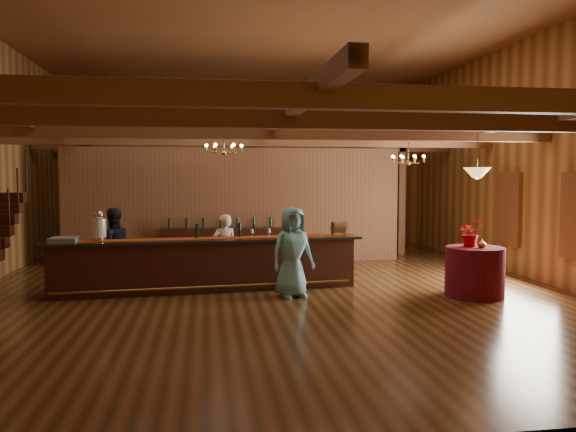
{
  "coord_description": "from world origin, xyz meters",
  "views": [
    {
      "loc": [
        -1.28,
        -11.61,
        2.32
      ],
      "look_at": [
        0.49,
        0.53,
        1.46
      ],
      "focal_mm": 35.0,
      "sensor_mm": 36.0,
      "label": 1
    }
  ],
  "objects": [
    {
      "name": "window_right_back",
      "position": [
        5.95,
        1.0,
        1.55
      ],
      "size": [
        0.12,
        1.05,
        1.75
      ],
      "primitive_type": "cube",
      "color": "white",
      "rests_on": "wall_right"
    },
    {
      "name": "raffle_drum",
      "position": [
        1.52,
        0.03,
        1.24
      ],
      "size": [
        0.34,
        0.24,
        0.3
      ],
      "color": "brown",
      "rests_on": "tasting_bar"
    },
    {
      "name": "wall_back",
      "position": [
        0.0,
        7.0,
        2.75
      ],
      "size": [
        12.0,
        0.1,
        5.5
      ],
      "primitive_type": "cube",
      "color": "#AC7F3E",
      "rests_on": "floor"
    },
    {
      "name": "backroom_boxes",
      "position": [
        -0.29,
        5.5,
        0.53
      ],
      "size": [
        4.1,
        0.6,
        1.1
      ],
      "color": "#34160F",
      "rests_on": "floor"
    },
    {
      "name": "tasting_bar",
      "position": [
        -1.28,
        -0.15,
        0.54
      ],
      "size": [
        6.44,
        1.34,
        1.08
      ],
      "rotation": [
        0.0,
        0.0,
        0.08
      ],
      "color": "#34160F",
      "rests_on": "floor"
    },
    {
      "name": "chandelier_right",
      "position": [
        3.41,
        1.02,
        2.74
      ],
      "size": [
        0.8,
        0.8,
        0.62
      ],
      "color": "#A47D32",
      "rests_on": "beam_grid"
    },
    {
      "name": "bartender",
      "position": [
        -0.9,
        0.56,
        0.76
      ],
      "size": [
        0.61,
        0.47,
        1.51
      ],
      "primitive_type": "imported",
      "rotation": [
        0.0,
        0.0,
        3.35
      ],
      "color": "white",
      "rests_on": "floor"
    },
    {
      "name": "table_flowers",
      "position": [
        3.8,
        -1.4,
        1.23
      ],
      "size": [
        0.53,
        0.47,
        0.54
      ],
      "primitive_type": "imported",
      "rotation": [
        0.0,
        0.0,
        -0.12
      ],
      "color": "red",
      "rests_on": "round_table"
    },
    {
      "name": "chandelier_left",
      "position": [
        -0.89,
        0.68,
        2.94
      ],
      "size": [
        0.8,
        0.8,
        0.41
      ],
      "color": "#A47D32",
      "rests_on": "beam_grid"
    },
    {
      "name": "table_vase",
      "position": [
        3.91,
        -1.63,
        1.1
      ],
      "size": [
        0.16,
        0.16,
        0.27
      ],
      "primitive_type": "imported",
      "rotation": [
        0.0,
        0.0,
        -0.25
      ],
      "color": "#A47D32",
      "rests_on": "round_table"
    },
    {
      "name": "ceiling",
      "position": [
        0.0,
        0.0,
        5.5
      ],
      "size": [
        14.0,
        14.0,
        0.0
      ],
      "primitive_type": "plane",
      "rotation": [
        3.14,
        0.0,
        0.0
      ],
      "color": "brown",
      "rests_on": "wall_back"
    },
    {
      "name": "beverage_dispenser",
      "position": [
        -3.36,
        -0.28,
        1.35
      ],
      "size": [
        0.26,
        0.26,
        0.6
      ],
      "color": "silver",
      "rests_on": "tasting_bar"
    },
    {
      "name": "support_posts",
      "position": [
        0.0,
        -0.5,
        1.6
      ],
      "size": [
        9.2,
        10.2,
        3.2
      ],
      "color": "brown",
      "rests_on": "floor"
    },
    {
      "name": "glass_rack_tray",
      "position": [
        -3.98,
        -0.43,
        1.12
      ],
      "size": [
        0.5,
        0.5,
        0.1
      ],
      "primitive_type": "cube",
      "color": "gray",
      "rests_on": "tasting_bar"
    },
    {
      "name": "bar_bottle_1",
      "position": [
        -0.6,
        0.03,
        1.22
      ],
      "size": [
        0.07,
        0.07,
        0.3
      ],
      "primitive_type": "cylinder",
      "color": "black",
      "rests_on": "tasting_bar"
    },
    {
      "name": "staff_second",
      "position": [
        -3.25,
        0.57,
        0.83
      ],
      "size": [
        1.0,
        0.91,
        1.67
      ],
      "primitive_type": "imported",
      "rotation": [
        0.0,
        0.0,
        3.56
      ],
      "color": "black",
      "rests_on": "floor"
    },
    {
      "name": "floor_plant",
      "position": [
        1.28,
        3.75,
        0.67
      ],
      "size": [
        0.84,
        0.73,
        1.35
      ],
      "primitive_type": "imported",
      "rotation": [
        0.0,
        0.0,
        -0.19
      ],
      "color": "#3A7929",
      "rests_on": "floor"
    },
    {
      "name": "wall_right",
      "position": [
        6.0,
        0.0,
        2.75
      ],
      "size": [
        0.1,
        14.0,
        5.5
      ],
      "primitive_type": "cube",
      "color": "#AC7F3E",
      "rests_on": "floor"
    },
    {
      "name": "wall_front",
      "position": [
        0.0,
        -7.0,
        2.75
      ],
      "size": [
        12.0,
        0.1,
        5.5
      ],
      "primitive_type": "cube",
      "color": "#AC7F3E",
      "rests_on": "floor"
    },
    {
      "name": "beam_grid",
      "position": [
        0.0,
        0.51,
        3.24
      ],
      "size": [
        11.9,
        13.9,
        0.39
      ],
      "color": "brown",
      "rests_on": "wall_left"
    },
    {
      "name": "floor",
      "position": [
        0.0,
        0.0,
        0.0
      ],
      "size": [
        14.0,
        14.0,
        0.0
      ],
      "primitive_type": "plane",
      "color": "brown",
      "rests_on": "ground"
    },
    {
      "name": "bar_bottle_0",
      "position": [
        -1.47,
        -0.05,
        1.22
      ],
      "size": [
        0.07,
        0.07,
        0.3
      ],
      "primitive_type": "cylinder",
      "color": "black",
      "rests_on": "tasting_bar"
    },
    {
      "name": "partition_wall",
      "position": [
        -0.5,
        3.5,
        1.55
      ],
      "size": [
        9.0,
        0.18,
        3.1
      ],
      "primitive_type": "cube",
      "color": "brown",
      "rests_on": "floor"
    },
    {
      "name": "round_table",
      "position": [
        3.85,
        -1.5,
        0.48
      ],
      "size": [
        1.12,
        1.12,
        0.97
      ],
      "primitive_type": "cylinder",
      "color": "maroon",
      "rests_on": "floor"
    },
    {
      "name": "guest",
      "position": [
        0.35,
        -1.02,
        0.87
      ],
      "size": [
        0.98,
        0.79,
        1.75
      ],
      "primitive_type": "imported",
      "rotation": [
        0.0,
        0.0,
        0.3
      ],
      "color": "#6FBACB",
      "rests_on": "floor"
    },
    {
      "name": "backbar_shelf",
      "position": [
        -0.69,
        3.1,
        0.49
      ],
      "size": [
        3.52,
        1.11,
        0.98
      ],
      "primitive_type": "cube",
      "rotation": [
        0.0,
        0.0,
        -0.16
      ],
      "color": "#34160F",
      "rests_on": "floor"
    },
    {
      "name": "pendant_lamp",
      "position": [
        3.85,
        -1.5,
        2.4
      ],
      "size": [
        0.52,
        0.52,
        0.9
      ],
      "color": "#A47D32",
      "rests_on": "beam_grid"
    }
  ]
}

